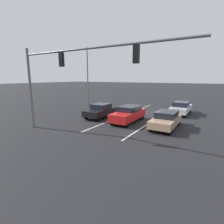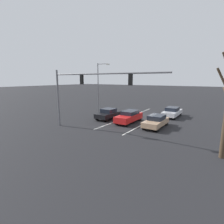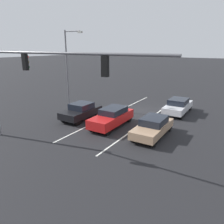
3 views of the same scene
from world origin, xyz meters
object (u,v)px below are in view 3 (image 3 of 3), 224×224
at_px(car_tan_leftlane_front, 153,126).
at_px(car_red_midlane_front, 112,117).
at_px(car_white_leftlane_second, 178,106).
at_px(traffic_signal_gantry, 29,73).
at_px(car_black_rightlane_front, 81,111).
at_px(street_lamp_right_shoulder, 69,64).

bearing_deg(car_tan_leftlane_front, car_red_midlane_front, -3.28).
distance_m(car_white_leftlane_second, traffic_signal_gantry, 14.27).
xyz_separation_m(car_black_rightlane_front, car_white_leftlane_second, (-6.93, -6.37, -0.01)).
relative_size(car_white_leftlane_second, traffic_signal_gantry, 0.36).
bearing_deg(traffic_signal_gantry, car_red_midlane_front, -109.39).
xyz_separation_m(car_tan_leftlane_front, street_lamp_right_shoulder, (10.37, -2.82, 3.85)).
height_order(car_red_midlane_front, traffic_signal_gantry, traffic_signal_gantry).
distance_m(car_red_midlane_front, traffic_signal_gantry, 7.45).
xyz_separation_m(car_red_midlane_front, traffic_signal_gantry, (2.09, 5.92, 4.01)).
bearing_deg(car_white_leftlane_second, car_black_rightlane_front, 42.59).
bearing_deg(car_red_midlane_front, street_lamp_right_shoulder, -21.13).
xyz_separation_m(car_red_midlane_front, street_lamp_right_shoulder, (6.76, -2.61, 3.79)).
bearing_deg(car_tan_leftlane_front, street_lamp_right_shoulder, -15.20).
height_order(car_tan_leftlane_front, street_lamp_right_shoulder, street_lamp_right_shoulder).
bearing_deg(car_red_midlane_front, traffic_signal_gantry, 70.61).
xyz_separation_m(car_black_rightlane_front, traffic_signal_gantry, (-1.24, 6.06, 4.04)).
bearing_deg(car_white_leftlane_second, car_tan_leftlane_front, 90.02).
bearing_deg(traffic_signal_gantry, car_black_rightlane_front, -78.47).
relative_size(car_tan_leftlane_front, traffic_signal_gantry, 0.34).
xyz_separation_m(car_red_midlane_front, car_black_rightlane_front, (3.32, -0.14, -0.02)).
height_order(car_black_rightlane_front, traffic_signal_gantry, traffic_signal_gantry).
height_order(car_white_leftlane_second, traffic_signal_gantry, traffic_signal_gantry).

